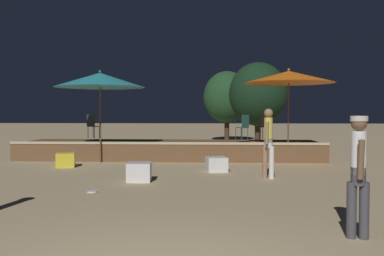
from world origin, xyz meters
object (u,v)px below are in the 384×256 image
(cube_seat_3, at_px, (216,164))
(cube_seat_5, at_px, (66,160))
(cube_seat_4, at_px, (139,172))
(background_tree_0, at_px, (227,97))
(patio_umbrella_1, at_px, (100,80))
(person_3, at_px, (358,171))
(bistro_chair_1, at_px, (244,125))
(patio_umbrella_0, at_px, (289,77))
(person_1, at_px, (268,140))
(background_tree_1, at_px, (258,94))
(bistro_chair_2, at_px, (92,124))
(frisbee_disc, at_px, (92,192))
(bistro_chair_0, at_px, (264,124))

(cube_seat_3, xyz_separation_m, cube_seat_5, (-4.59, 0.74, 0.01))
(cube_seat_4, xyz_separation_m, background_tree_0, (2.50, 14.52, 2.31))
(patio_umbrella_1, relative_size, person_3, 1.88)
(cube_seat_3, bearing_deg, bistro_chair_1, 72.31)
(cube_seat_4, bearing_deg, patio_umbrella_1, 117.56)
(patio_umbrella_0, bearing_deg, person_3, -93.56)
(patio_umbrella_1, bearing_deg, person_1, -32.05)
(patio_umbrella_1, height_order, bistro_chair_1, patio_umbrella_1)
(background_tree_0, relative_size, background_tree_1, 1.01)
(background_tree_1, bearing_deg, background_tree_0, 105.39)
(person_3, bearing_deg, patio_umbrella_0, 94.10)
(cube_seat_5, bearing_deg, bistro_chair_2, 92.24)
(patio_umbrella_1, distance_m, cube_seat_4, 4.95)
(cube_seat_4, distance_m, person_3, 5.87)
(person_3, relative_size, bistro_chair_2, 1.81)
(patio_umbrella_1, xyz_separation_m, person_3, (5.69, -8.28, -1.83))
(patio_umbrella_0, height_order, bistro_chair_2, patio_umbrella_0)
(frisbee_disc, relative_size, background_tree_0, 0.05)
(cube_seat_3, xyz_separation_m, background_tree_1, (1.94, 7.96, 2.29))
(patio_umbrella_0, height_order, patio_umbrella_1, patio_umbrella_0)
(patio_umbrella_0, relative_size, person_3, 1.91)
(bistro_chair_1, bearing_deg, person_3, 49.41)
(bistro_chair_0, distance_m, bistro_chair_2, 6.48)
(bistro_chair_0, distance_m, background_tree_0, 9.14)
(cube_seat_3, bearing_deg, patio_umbrella_0, 43.70)
(person_3, xyz_separation_m, background_tree_0, (-1.21, 19.01, 1.64))
(patio_umbrella_0, xyz_separation_m, bistro_chair_1, (-1.42, 0.73, -1.60))
(person_1, xyz_separation_m, person_3, (0.55, -5.07, -0.06))
(patio_umbrella_1, distance_m, cube_seat_3, 5.01)
(cube_seat_5, relative_size, bistro_chair_0, 0.75)
(bistro_chair_0, bearing_deg, background_tree_0, -54.92)
(background_tree_0, bearing_deg, bistro_chair_2, -121.63)
(person_3, height_order, background_tree_0, background_tree_0)
(patio_umbrella_0, height_order, person_3, patio_umbrella_0)
(cube_seat_3, bearing_deg, background_tree_1, 76.30)
(cube_seat_4, bearing_deg, background_tree_1, 68.70)
(person_1, bearing_deg, person_3, -65.69)
(bistro_chair_2, bearing_deg, cube_seat_3, 162.46)
(patio_umbrella_0, bearing_deg, cube_seat_3, -136.30)
(patio_umbrella_0, height_order, cube_seat_3, patio_umbrella_0)
(person_1, bearing_deg, patio_umbrella_0, 90.93)
(person_1, bearing_deg, cube_seat_3, 154.26)
(patio_umbrella_0, bearing_deg, bistro_chair_2, 166.20)
(patio_umbrella_1, relative_size, bistro_chair_0, 3.39)
(person_1, bearing_deg, patio_umbrella_1, 166.05)
(patio_umbrella_1, distance_m, bistro_chair_0, 6.06)
(bistro_chair_2, relative_size, background_tree_0, 0.22)
(frisbee_disc, bearing_deg, cube_seat_3, 51.97)
(background_tree_0, bearing_deg, patio_umbrella_1, -112.65)
(person_1, bearing_deg, background_tree_0, 110.81)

